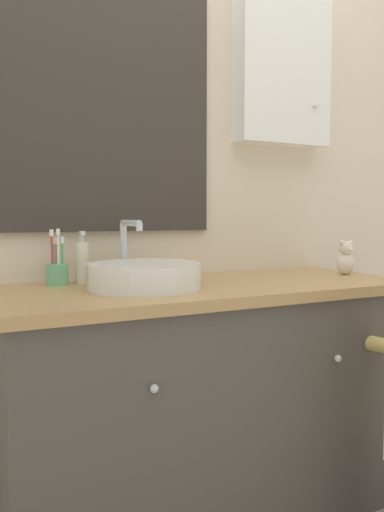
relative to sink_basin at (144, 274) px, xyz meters
The scene contains 6 objects.
wall_back 0.60m from the sink_basin, 52.93° to the left, with size 3.20×0.18×2.50m.
vanity_counter 0.50m from the sink_basin, ahead, with size 1.40×0.59×0.79m.
sink_basin is the anchor object (origin of this frame).
toothbrush_holder 0.30m from the sink_basin, 139.97° to the left, with size 0.07×0.07×0.19m.
soap_dispenser 0.25m from the sink_basin, 126.95° to the left, with size 0.04×0.04×0.18m.
teddy_bear 0.84m from the sink_basin, ahead, with size 0.07×0.06×0.13m.
Camera 1 is at (-0.79, -1.16, 1.02)m, focal length 35.00 mm.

